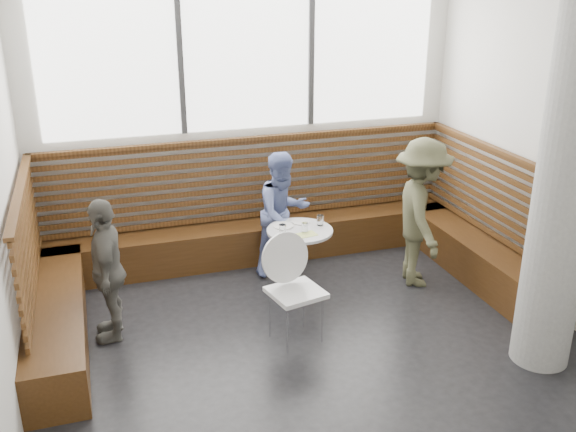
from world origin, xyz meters
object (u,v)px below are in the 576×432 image
object	(u,v)px
child_back	(283,214)
cafe_table	(300,247)
concrete_column	(565,189)
adult_man	(421,213)
cafe_chair	(293,279)
child_left	(107,270)

from	to	relation	value
child_back	cafe_table	bearing A→B (deg)	-106.63
concrete_column	child_back	xyz separation A→B (m)	(-1.65, 2.40, -0.89)
cafe_table	child_back	world-z (taller)	child_back
adult_man	cafe_table	bearing A→B (deg)	97.58
cafe_chair	child_back	bearing A→B (deg)	63.75
concrete_column	cafe_table	bearing A→B (deg)	130.78
concrete_column	adult_man	world-z (taller)	concrete_column
adult_man	child_back	size ratio (longest dim) A/B	1.15
concrete_column	adult_man	bearing A→B (deg)	100.46
concrete_column	child_left	distance (m)	4.04
child_left	cafe_table	bearing A→B (deg)	105.05
cafe_chair	adult_man	bearing A→B (deg)	8.91
concrete_column	child_left	size ratio (longest dim) A/B	2.32
cafe_table	child_left	world-z (taller)	child_left
cafe_table	adult_man	size ratio (longest dim) A/B	0.44
cafe_chair	adult_man	size ratio (longest dim) A/B	0.62
adult_man	cafe_chair	bearing A→B (deg)	127.22
adult_man	concrete_column	bearing A→B (deg)	-153.79
cafe_table	child_left	bearing A→B (deg)	-170.87
concrete_column	adult_man	xyz separation A→B (m)	(-0.31, 1.70, -0.78)
concrete_column	child_back	world-z (taller)	concrete_column
cafe_table	cafe_chair	world-z (taller)	cafe_chair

